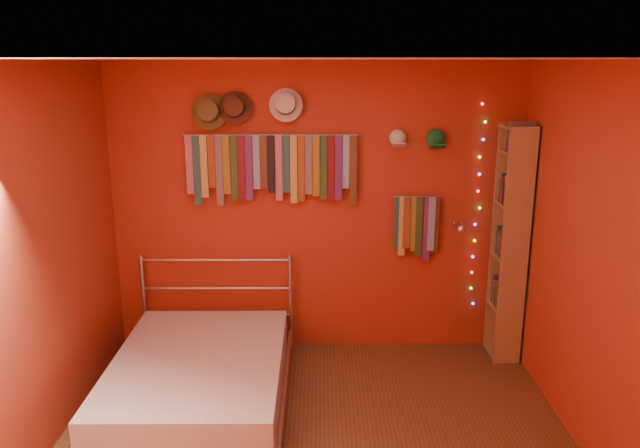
{
  "coord_description": "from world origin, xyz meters",
  "views": [
    {
      "loc": [
        0.03,
        -3.46,
        2.49
      ],
      "look_at": [
        0.03,
        0.9,
        1.35
      ],
      "focal_mm": 35.0,
      "sensor_mm": 36.0,
      "label": 1
    }
  ],
  "objects_px": {
    "tie_rack": "(272,165)",
    "reading_lamp": "(460,228)",
    "bookshelf": "(515,243)",
    "bed": "(199,378)"
  },
  "relations": [
    {
      "from": "tie_rack",
      "to": "reading_lamp",
      "type": "distance_m",
      "value": 1.65
    },
    {
      "from": "bookshelf",
      "to": "bed",
      "type": "distance_m",
      "value": 2.77
    },
    {
      "from": "tie_rack",
      "to": "bookshelf",
      "type": "distance_m",
      "value": 2.13
    },
    {
      "from": "tie_rack",
      "to": "bed",
      "type": "relative_size",
      "value": 0.8
    },
    {
      "from": "reading_lamp",
      "to": "bookshelf",
      "type": "distance_m",
      "value": 0.49
    },
    {
      "from": "reading_lamp",
      "to": "bed",
      "type": "distance_m",
      "value": 2.4
    },
    {
      "from": "bookshelf",
      "to": "bed",
      "type": "relative_size",
      "value": 1.1
    },
    {
      "from": "tie_rack",
      "to": "reading_lamp",
      "type": "height_order",
      "value": "tie_rack"
    },
    {
      "from": "reading_lamp",
      "to": "bookshelf",
      "type": "height_order",
      "value": "bookshelf"
    },
    {
      "from": "tie_rack",
      "to": "bookshelf",
      "type": "height_order",
      "value": "bookshelf"
    }
  ]
}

